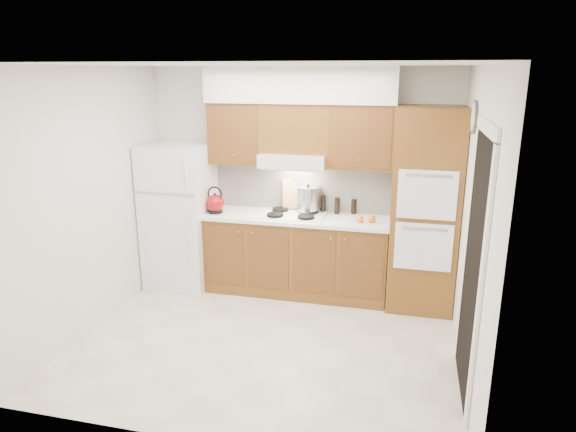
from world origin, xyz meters
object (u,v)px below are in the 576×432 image
object	(u,v)px
oven_cabinet	(425,211)
kettle	(215,203)
stock_pot	(308,199)
fridge	(180,216)

from	to	relation	value
oven_cabinet	kettle	size ratio (longest dim) A/B	10.42
stock_pot	oven_cabinet	bearing A→B (deg)	-8.06
fridge	stock_pot	world-z (taller)	fridge
oven_cabinet	fridge	bearing A→B (deg)	-179.30
oven_cabinet	kettle	xyz separation A→B (m)	(-2.37, -0.08, -0.04)
kettle	stock_pot	distance (m)	1.09
fridge	stock_pot	size ratio (longest dim) A/B	6.26
kettle	stock_pot	bearing A→B (deg)	26.69
kettle	stock_pot	world-z (taller)	stock_pot
oven_cabinet	kettle	bearing A→B (deg)	-178.06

